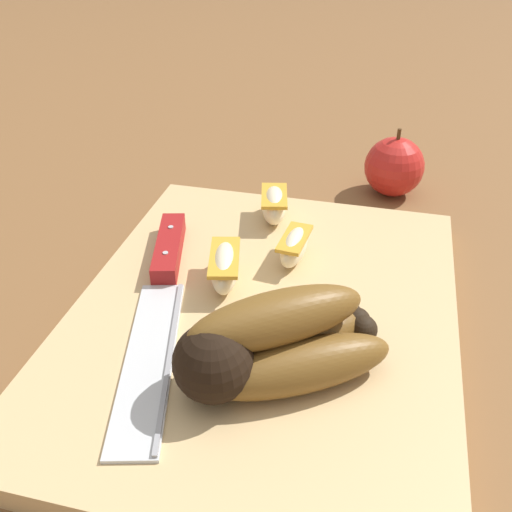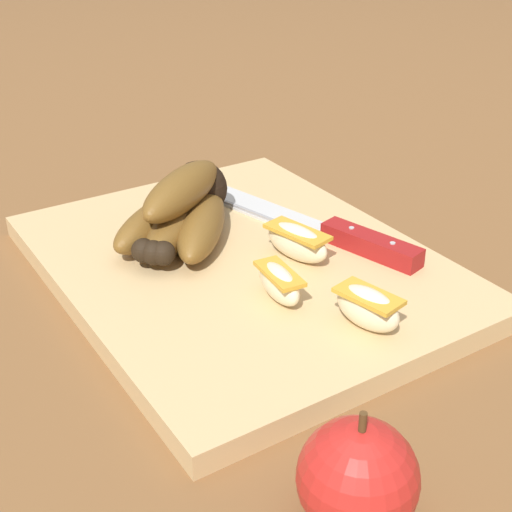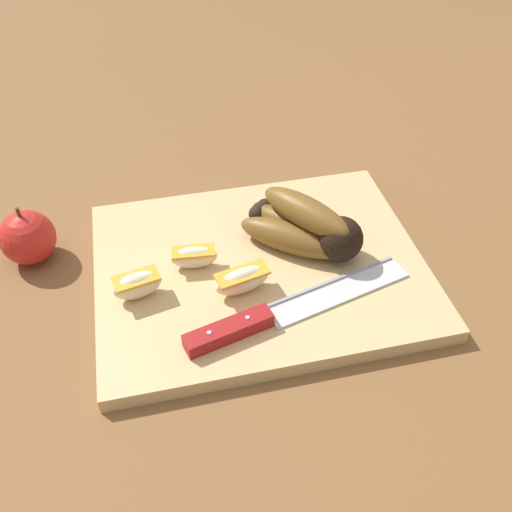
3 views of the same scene
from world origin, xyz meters
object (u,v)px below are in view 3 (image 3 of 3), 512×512
(apple_wedge_far, at_px, (242,280))
(whole_apple, at_px, (28,237))
(chefs_knife, at_px, (268,316))
(apple_wedge_middle, at_px, (194,257))
(apple_wedge_near, at_px, (137,285))
(banana_bunch, at_px, (307,227))

(apple_wedge_far, height_order, whole_apple, whole_apple)
(chefs_knife, bearing_deg, apple_wedge_middle, 123.23)
(chefs_knife, relative_size, apple_wedge_near, 4.61)
(apple_wedge_far, bearing_deg, banana_bunch, 33.80)
(chefs_knife, relative_size, whole_apple, 3.42)
(apple_wedge_far, bearing_deg, apple_wedge_middle, 132.84)
(apple_wedge_middle, distance_m, whole_apple, 0.21)
(apple_wedge_middle, bearing_deg, whole_apple, 157.46)
(banana_bunch, bearing_deg, apple_wedge_far, -146.20)
(banana_bunch, bearing_deg, apple_wedge_middle, -175.53)
(chefs_knife, bearing_deg, apple_wedge_far, 110.32)
(chefs_knife, xyz_separation_m, apple_wedge_near, (-0.14, 0.07, 0.01))
(banana_bunch, bearing_deg, whole_apple, 168.29)
(apple_wedge_middle, xyz_separation_m, whole_apple, (-0.20, 0.08, -0.00))
(banana_bunch, xyz_separation_m, apple_wedge_near, (-0.21, -0.05, -0.01))
(banana_bunch, xyz_separation_m, chefs_knife, (-0.08, -0.11, -0.02))
(apple_wedge_near, relative_size, whole_apple, 0.74)
(banana_bunch, height_order, apple_wedge_middle, banana_bunch)
(whole_apple, bearing_deg, chefs_knife, -34.88)
(chefs_knife, distance_m, apple_wedge_far, 0.05)
(banana_bunch, bearing_deg, apple_wedge_near, -168.01)
(chefs_knife, relative_size, apple_wedge_middle, 4.81)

